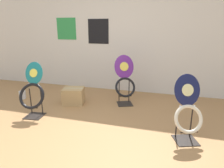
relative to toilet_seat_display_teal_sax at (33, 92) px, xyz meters
name	(u,v)px	position (x,y,z in m)	size (l,w,h in m)	color
ground_plane	(68,146)	(0.95, -0.65, -0.42)	(14.00, 14.00, 0.00)	#A37547
wall_back	(118,33)	(0.95, 1.82, 0.88)	(8.00, 0.07, 2.60)	silver
toilet_seat_display_teal_sax	(33,92)	(0.00, 0.00, 0.00)	(0.46, 0.37, 0.89)	black
toilet_seat_display_purple_note	(125,81)	(1.31, 0.98, 0.02)	(0.48, 0.47, 0.93)	black
toilet_seat_display_navy_moon	(188,111)	(2.36, -0.08, -0.01)	(0.43, 0.39, 0.87)	black
paint_can	(22,95)	(-0.79, 0.65, -0.34)	(0.14, 0.14, 0.16)	silver
storage_box	(74,96)	(0.36, 0.70, -0.27)	(0.46, 0.42, 0.31)	tan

